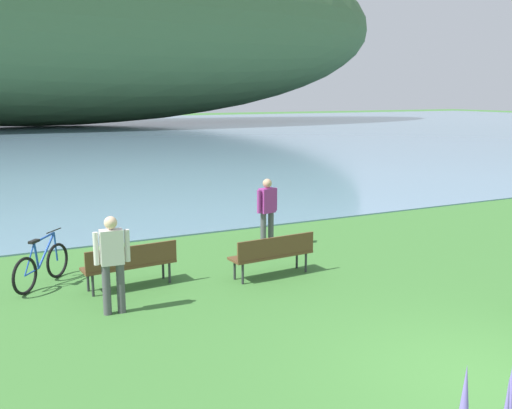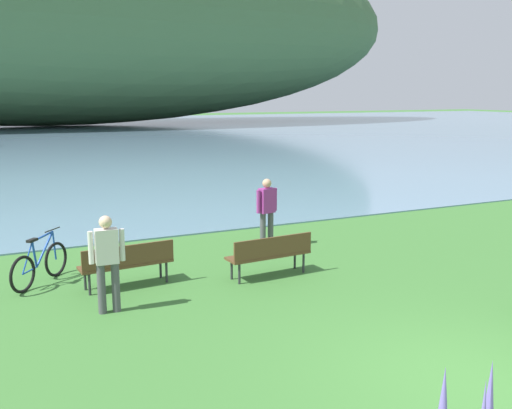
{
  "view_description": "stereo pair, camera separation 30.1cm",
  "coord_description": "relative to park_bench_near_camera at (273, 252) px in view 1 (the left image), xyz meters",
  "views": [
    {
      "loc": [
        -5.8,
        -4.91,
        3.72
      ],
      "look_at": [
        0.49,
        7.68,
        1.0
      ],
      "focal_mm": 40.35,
      "sensor_mm": 36.0,
      "label": 1
    },
    {
      "loc": [
        -5.53,
        -5.04,
        3.72
      ],
      "look_at": [
        0.49,
        7.68,
        1.0
      ],
      "focal_mm": 40.35,
      "sensor_mm": 36.0,
      "label": 2
    }
  ],
  "objects": [
    {
      "name": "bay_water",
      "position": [
        0.4,
        44.07,
        -0.5
      ],
      "size": [
        180.0,
        80.0,
        0.04
      ],
      "primitive_type": "cube",
      "color": "#6B8EA8",
      "rests_on": "ground"
    },
    {
      "name": "distant_hillside",
      "position": [
        2.11,
        60.69,
        12.01
      ],
      "size": [
        89.67,
        28.0,
        24.99
      ],
      "primitive_type": "ellipsoid",
      "color": "#42663D",
      "rests_on": "bay_water"
    },
    {
      "name": "park_bench_further_along",
      "position": [
        -2.8,
        0.62,
        0.0
      ],
      "size": [
        1.83,
        0.62,
        0.88
      ],
      "color": "brown",
      "rests_on": "ground"
    },
    {
      "name": "person_on_the_grass",
      "position": [
        -3.39,
        -0.55,
        0.46
      ],
      "size": [
        0.61,
        0.24,
        1.71
      ],
      "color": "#4C4C51",
      "rests_on": "ground"
    },
    {
      "name": "park_bench_near_camera",
      "position": [
        0.0,
        0.0,
        0.0
      ],
      "size": [
        1.83,
        0.6,
        0.88
      ],
      "color": "brown",
      "rests_on": "ground"
    },
    {
      "name": "person_at_shoreline",
      "position": [
        0.95,
        2.08,
        0.46
      ],
      "size": [
        0.6,
        0.3,
        1.71
      ],
      "color": "#4C4C51",
      "rests_on": "ground"
    },
    {
      "name": "bicycle_leaning_near_bench",
      "position": [
        -4.32,
        1.55,
        -0.12
      ],
      "size": [
        1.21,
        1.37,
        1.01
      ],
      "color": "black",
      "rests_on": "ground"
    },
    {
      "name": "ground_plane",
      "position": [
        0.4,
        -5.11,
        -0.52
      ],
      "size": [
        200.0,
        200.0,
        0.0
      ],
      "primitive_type": "plane",
      "color": "#3D7533"
    }
  ]
}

